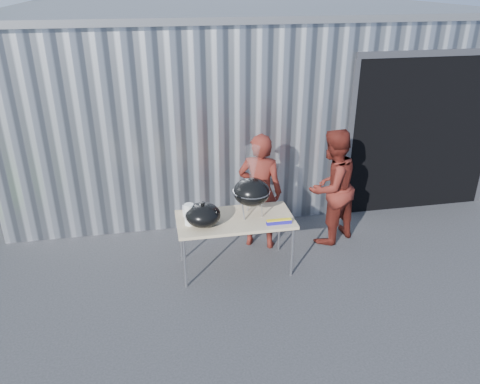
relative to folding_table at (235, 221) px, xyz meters
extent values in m
plane|color=#2B2B2E|center=(-0.02, -0.45, -0.71)|extent=(80.00, 80.00, 0.00)
cube|color=silver|center=(0.78, 4.25, 0.79)|extent=(8.00, 6.00, 3.00)
cube|color=slate|center=(0.78, 4.25, 2.34)|extent=(8.20, 6.20, 0.10)
cube|color=black|center=(3.28, 1.82, 0.54)|extent=(2.40, 1.20, 2.50)
cube|color=#4C4C51|center=(3.28, 1.25, 1.84)|extent=(2.52, 0.08, 0.10)
cube|color=tan|center=(0.00, 0.00, 0.02)|extent=(1.50, 0.75, 0.04)
cylinder|color=silver|center=(-0.69, -0.31, -0.35)|extent=(0.03, 0.03, 0.71)
cylinder|color=silver|center=(0.69, -0.31, -0.35)|extent=(0.03, 0.03, 0.71)
cylinder|color=silver|center=(-0.69, 0.32, -0.35)|extent=(0.03, 0.03, 0.71)
cylinder|color=silver|center=(0.69, 0.32, -0.35)|extent=(0.03, 0.03, 0.71)
ellipsoid|color=black|center=(0.22, 0.03, 0.39)|extent=(0.47, 0.47, 0.35)
cylinder|color=silver|center=(0.22, 0.03, 0.40)|extent=(0.48, 0.48, 0.02)
cylinder|color=silver|center=(0.22, 0.03, 0.41)|extent=(0.45, 0.45, 0.01)
cylinder|color=silver|center=(0.22, 0.17, 0.16)|extent=(0.02, 0.02, 0.24)
cylinder|color=silver|center=(0.10, -0.04, 0.16)|extent=(0.02, 0.02, 0.24)
cylinder|color=silver|center=(0.34, -0.04, 0.16)|extent=(0.02, 0.02, 0.24)
cylinder|color=#BE6C44|center=(0.08, 0.03, 0.43)|extent=(0.02, 0.14, 0.02)
cylinder|color=#BE6C44|center=(0.12, 0.03, 0.43)|extent=(0.02, 0.14, 0.02)
cylinder|color=#BE6C44|center=(0.16, 0.03, 0.43)|extent=(0.02, 0.14, 0.02)
cylinder|color=#BE6C44|center=(0.20, 0.03, 0.43)|extent=(0.02, 0.14, 0.02)
cylinder|color=#BE6C44|center=(0.24, 0.03, 0.43)|extent=(0.02, 0.14, 0.02)
cylinder|color=#BE6C44|center=(0.28, 0.03, 0.43)|extent=(0.02, 0.14, 0.02)
cylinder|color=#BE6C44|center=(0.32, 0.03, 0.43)|extent=(0.02, 0.14, 0.02)
cylinder|color=#BE6C44|center=(0.36, 0.03, 0.43)|extent=(0.02, 0.14, 0.02)
cone|color=silver|center=(0.22, 0.03, 0.71)|extent=(0.20, 0.20, 0.55)
ellipsoid|color=black|center=(-0.42, -0.10, 0.18)|extent=(0.44, 0.44, 0.29)
cylinder|color=black|center=(-0.42, -0.10, 0.34)|extent=(0.05, 0.05, 0.03)
cylinder|color=white|center=(-0.59, -0.05, 0.18)|extent=(0.12, 0.12, 0.28)
cube|color=white|center=(-0.55, 0.23, 0.09)|extent=(0.20, 0.15, 0.10)
cube|color=#1C158E|center=(0.52, -0.25, 0.07)|extent=(0.32, 0.05, 0.05)
cube|color=yellow|center=(0.52, -0.25, 0.10)|extent=(0.32, 0.05, 0.01)
imported|color=#571B14|center=(0.45, 0.53, 0.14)|extent=(0.73, 0.62, 1.70)
imported|color=#571B14|center=(1.49, 0.48, 0.14)|extent=(1.03, 0.96, 1.70)
camera|label=1|loc=(-0.94, -5.23, 2.88)|focal=35.00mm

